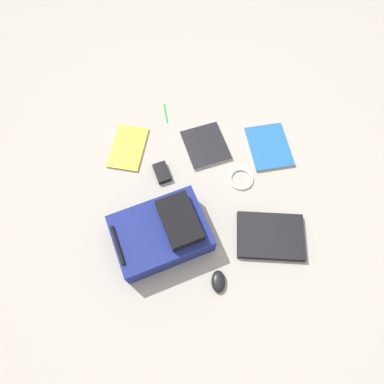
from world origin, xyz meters
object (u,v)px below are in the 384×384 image
computer_mouse (218,281)px  book_manual (269,147)px  book_comic (128,147)px  cable_coil (241,179)px  laptop (271,236)px  book_blue (206,145)px  backpack (163,232)px  power_brick (162,173)px  pen_black (166,113)px

computer_mouse → book_manual: bearing=69.2°
book_comic → cable_coil: (0.61, -0.20, -0.00)m
book_manual → computer_mouse: computer_mouse is taller
laptop → book_blue: laptop is taller
backpack → power_brick: 0.35m
backpack → book_manual: size_ratio=1.67×
backpack → cable_coil: 0.51m
pen_black → computer_mouse: bearing=-75.0°
backpack → book_blue: bearing=66.8°
book_comic → book_blue: bearing=0.5°
book_manual → power_brick: 0.60m
backpack → book_comic: size_ratio=1.67×
book_blue → power_brick: bearing=-144.4°
book_comic → book_manual: bearing=-0.7°
power_brick → computer_mouse: bearing=-64.5°
computer_mouse → power_brick: 0.63m
book_manual → power_brick: (-0.58, -0.16, 0.01)m
backpack → cable_coil: (0.40, 0.31, -0.07)m
book_manual → cable_coil: book_manual is taller
computer_mouse → laptop: bearing=41.4°
book_blue → computer_mouse: size_ratio=3.03×
backpack → computer_mouse: bearing=-40.7°
laptop → book_manual: size_ratio=1.11×
laptop → book_blue: 0.60m
computer_mouse → power_brick: bearing=118.1°
computer_mouse → book_blue: bearing=95.3°
book_blue → cable_coil: size_ratio=2.38×
laptop → cable_coil: size_ratio=2.64×
book_blue → cable_coil: 0.28m
book_blue → book_comic: size_ratio=1.00×
power_brick → pen_black: 0.40m
book_blue → cable_coil: book_blue is taller
backpack → pen_black: 0.75m
book_blue → book_comic: bearing=-179.5°
computer_mouse → cable_coil: 0.55m
computer_mouse → cable_coil: computer_mouse is taller
book_manual → laptop: bearing=-95.5°
computer_mouse → backpack: bearing=141.9°
backpack → computer_mouse: 0.34m
book_blue → pen_black: (-0.22, 0.23, -0.00)m
book_comic → cable_coil: size_ratio=2.38×
cable_coil → power_brick: 0.42m
laptop → computer_mouse: 0.34m
computer_mouse → cable_coil: size_ratio=0.79×
cable_coil → computer_mouse: bearing=-105.6°
pen_black → book_blue: bearing=-45.7°
book_blue → book_manual: (0.35, -0.01, -0.00)m
backpack → book_blue: backpack is taller
cable_coil → power_brick: size_ratio=1.13×
book_comic → cable_coil: bearing=-18.6°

